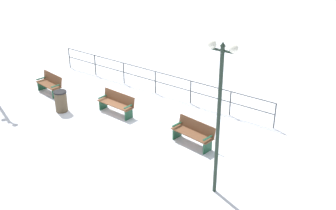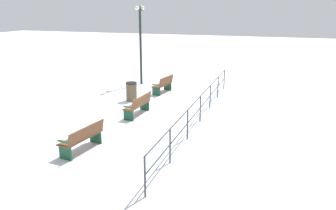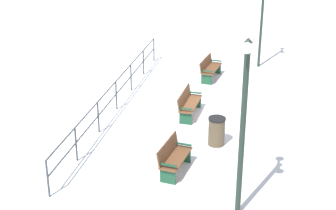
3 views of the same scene
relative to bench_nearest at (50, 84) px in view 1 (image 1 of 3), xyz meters
name	(u,v)px [view 1 (image 1 of 3)]	position (x,y,z in m)	size (l,w,h in m)	color
ground_plane	(113,115)	(-0.02, 3.88, -0.46)	(80.00, 80.00, 0.00)	white
bench_nearest	(50,84)	(0.00, 0.00, 0.00)	(0.75, 1.53, 0.89)	brown
bench_second	(117,103)	(-0.25, 3.88, 0.01)	(0.62, 1.72, 0.87)	brown
bench_third	(193,133)	(-0.02, 7.78, 0.00)	(0.76, 1.70, 0.86)	brown
lamppost_middle	(220,97)	(1.91, 9.79, 2.64)	(0.24, 0.87, 4.64)	#1E2D23
waterfront_railing	(155,78)	(-2.85, 3.88, 0.26)	(0.05, 11.59, 1.07)	#383D42
trash_bin	(61,101)	(0.97, 1.88, -0.01)	(0.53, 0.53, 0.90)	brown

